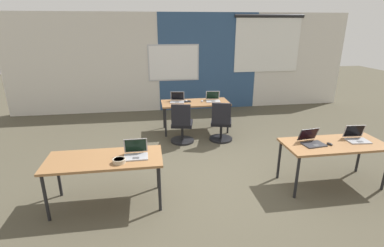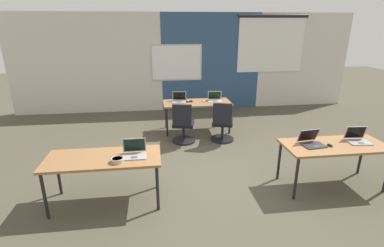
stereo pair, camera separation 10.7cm
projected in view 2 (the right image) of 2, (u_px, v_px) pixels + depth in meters
The scene contains 17 objects.
ground_plane at pixel (215, 174), 5.06m from camera, with size 24.00×24.00×0.00m.
back_wall_assembly at pixel (189, 62), 8.53m from camera, with size 10.00×0.27×2.80m.
desk_near_left at pixel (103, 161), 4.06m from camera, with size 1.60×0.70×0.72m.
desk_near_right at pixel (334, 148), 4.49m from camera, with size 1.60×0.70×0.72m.
desk_far_center at pixel (197, 105), 6.90m from camera, with size 1.60×0.70×0.72m.
laptop_far_left at pixel (179, 100), 6.89m from camera, with size 0.37×0.33×0.23m.
mousepad_far_left at pixel (188, 101), 6.94m from camera, with size 0.22×0.19×0.00m.
mouse_far_left at pixel (188, 101), 6.93m from camera, with size 0.06×0.10×0.03m.
chair_far_left at pixel (183, 127), 6.27m from camera, with size 0.52×0.58×0.92m.
laptop_near_right_inner at pixel (312, 142), 4.45m from camera, with size 0.37×0.35×0.22m.
mouse_near_right_inner at pixel (330, 145), 4.40m from camera, with size 0.09×0.11×0.03m.
laptop_near_right_end at pixel (358, 139), 4.56m from camera, with size 0.35×0.31×0.23m.
laptop_near_left_inner at pixel (134, 152), 4.08m from camera, with size 0.33×0.28×0.24m.
laptop_far_right at pixel (215, 99), 6.95m from camera, with size 0.36×0.33×0.23m.
mouse_far_right at pixel (204, 101), 6.90m from camera, with size 0.08×0.11×0.03m.
chair_far_right at pixel (222, 125), 6.35m from camera, with size 0.55×0.60×0.92m.
snack_bowl at pixel (117, 160), 3.89m from camera, with size 0.18×0.18×0.06m.
Camera 2 is at (-0.99, -4.40, 2.49)m, focal length 27.01 mm.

